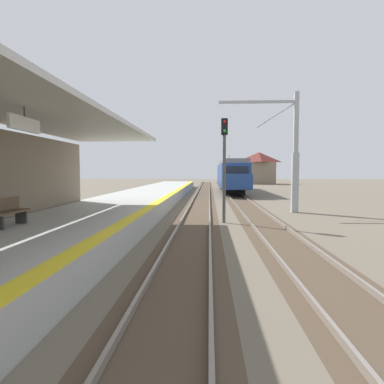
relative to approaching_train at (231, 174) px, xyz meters
The scene contains 8 objects.
station_platform 28.04m from the approaching_train, 106.19° to the right, with size 5.00×80.00×0.91m.
track_pair_nearest_platform 23.23m from the approaching_train, 98.46° to the right, with size 2.34×120.00×0.16m.
track_pair_middle 22.98m from the approaching_train, 90.01° to the right, with size 2.34×120.00×0.16m.
approaching_train is the anchor object (origin of this frame).
rail_signal_post 24.70m from the approaching_train, 94.59° to the right, with size 0.32×0.34×5.20m.
catenary_pylon_far_side 20.39m from the approaching_train, 83.35° to the right, with size 5.00×0.40×7.50m.
platform_bench 32.60m from the approaching_train, 105.87° to the right, with size 0.45×1.60×0.88m.
distant_trackside_house 26.80m from the approaching_train, 74.18° to the left, with size 6.60×5.28×6.40m.
Camera 1 is at (2.58, 1.88, 2.61)m, focal length 30.56 mm.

